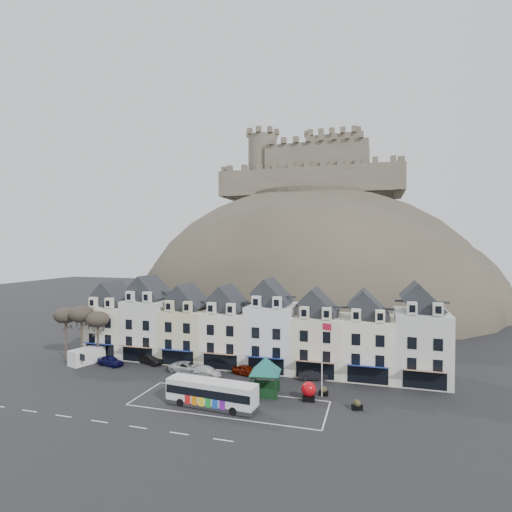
{
  "coord_description": "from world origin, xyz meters",
  "views": [
    {
      "loc": [
        17.84,
        -40.92,
        17.96
      ],
      "look_at": [
        -1.62,
        24.0,
        16.19
      ],
      "focal_mm": 28.0,
      "sensor_mm": 36.0,
      "label": 1
    }
  ],
  "objects": [
    {
      "name": "tree_left_near",
      "position": [
        -23.0,
        10.5,
        6.55
      ],
      "size": [
        3.43,
        3.43,
        7.84
      ],
      "color": "#392F24",
      "rests_on": "ground"
    },
    {
      "name": "ground",
      "position": [
        0.0,
        0.0,
        0.0
      ],
      "size": [
        300.0,
        300.0,
        0.0
      ],
      "primitive_type": "plane",
      "color": "black",
      "rests_on": "ground"
    },
    {
      "name": "castle_hill",
      "position": [
        1.25,
        68.95,
        0.11
      ],
      "size": [
        100.0,
        76.0,
        68.0
      ],
      "color": "#3B362E",
      "rests_on": "ground"
    },
    {
      "name": "bus",
      "position": [
        0.5,
        -0.29,
        1.63
      ],
      "size": [
        10.6,
        3.29,
        2.94
      ],
      "rotation": [
        0.0,
        0.0,
        -0.08
      ],
      "color": "#262628",
      "rests_on": "ground"
    },
    {
      "name": "tree_left_mid",
      "position": [
        -26.0,
        10.5,
        7.24
      ],
      "size": [
        3.78,
        3.78,
        8.64
      ],
      "color": "#392F24",
      "rests_on": "ground"
    },
    {
      "name": "coach_bay_markings",
      "position": [
        2.0,
        1.25,
        0.0
      ],
      "size": [
        22.0,
        7.5,
        0.01
      ],
      "primitive_type": "cube",
      "color": "silver",
      "rests_on": "ground"
    },
    {
      "name": "planter_east",
      "position": [
        16.05,
        3.55,
        0.55
      ],
      "size": [
        1.26,
        0.91,
        1.14
      ],
      "rotation": [
        0.0,
        0.0,
        0.33
      ],
      "color": "black",
      "rests_on": "ground"
    },
    {
      "name": "car_white",
      "position": [
        -4.4,
        9.5,
        0.63
      ],
      "size": [
        4.66,
        2.81,
        1.26
      ],
      "primitive_type": "imported",
      "rotation": [
        0.0,
        0.0,
        1.31
      ],
      "color": "white",
      "rests_on": "ground"
    },
    {
      "name": "red_buoy",
      "position": [
        10.53,
        4.78,
        1.09
      ],
      "size": [
        1.73,
        1.73,
        2.14
      ],
      "rotation": [
        0.0,
        0.0,
        0.15
      ],
      "color": "black",
      "rests_on": "ground"
    },
    {
      "name": "car_navy",
      "position": [
        -20.0,
        9.5,
        0.73
      ],
      "size": [
        4.53,
        2.57,
        1.45
      ],
      "primitive_type": "imported",
      "rotation": [
        0.0,
        0.0,
        1.36
      ],
      "color": "#0B0C3B",
      "rests_on": "ground"
    },
    {
      "name": "planter_west",
      "position": [
        12.0,
        6.7,
        0.53
      ],
      "size": [
        1.1,
        0.77,
        1.1
      ],
      "rotation": [
        0.0,
        0.0,
        0.0
      ],
      "color": "black",
      "rests_on": "ground"
    },
    {
      "name": "white_van",
      "position": [
        -24.25,
        9.5,
        1.15
      ],
      "size": [
        3.49,
        5.45,
        2.3
      ],
      "rotation": [
        0.0,
        0.0,
        -0.28
      ],
      "color": "white",
      "rests_on": "ground"
    },
    {
      "name": "townhouse_terrace",
      "position": [
        0.15,
        15.97,
        5.3
      ],
      "size": [
        54.4,
        9.35,
        11.8
      ],
      "color": "white",
      "rests_on": "ground"
    },
    {
      "name": "flagpole",
      "position": [
        11.94,
        6.3,
        5.19
      ],
      "size": [
        1.22,
        0.59,
        9.08
      ],
      "rotation": [
        0.0,
        0.0,
        -0.41
      ],
      "color": "silver",
      "rests_on": "ground"
    },
    {
      "name": "tree_left_far",
      "position": [
        -29.0,
        10.5,
        6.9
      ],
      "size": [
        3.61,
        3.61,
        8.24
      ],
      "color": "#392F24",
      "rests_on": "ground"
    },
    {
      "name": "car_black",
      "position": [
        -14.78,
        12.0,
        0.72
      ],
      "size": [
        4.65,
        2.95,
        1.45
      ],
      "primitive_type": "imported",
      "rotation": [
        0.0,
        0.0,
        1.22
      ],
      "color": "black",
      "rests_on": "ground"
    },
    {
      "name": "car_maroon",
      "position": [
        0.8,
        11.16,
        0.69
      ],
      "size": [
        4.37,
        2.72,
        1.39
      ],
      "primitive_type": "imported",
      "rotation": [
        0.0,
        0.0,
        1.29
      ],
      "color": "#551104",
      "rests_on": "ground"
    },
    {
      "name": "car_silver",
      "position": [
        -7.5,
        9.9,
        0.74
      ],
      "size": [
        5.37,
        2.79,
        1.47
      ],
      "primitive_type": "imported",
      "rotation": [
        0.0,
        0.0,
        1.5
      ],
      "color": "silver",
      "rests_on": "ground"
    },
    {
      "name": "bus_shelter",
      "position": [
        5.24,
        5.06,
        3.51
      ],
      "size": [
        7.06,
        7.06,
        4.52
      ],
      "rotation": [
        0.0,
        0.0,
        0.13
      ],
      "color": "black",
      "rests_on": "ground"
    },
    {
      "name": "car_charcoal",
      "position": [
        10.0,
        12.0,
        0.65
      ],
      "size": [
        4.2,
        2.6,
        1.31
      ],
      "primitive_type": "imported",
      "rotation": [
        0.0,
        0.0,
        1.9
      ],
      "color": "black",
      "rests_on": "ground"
    },
    {
      "name": "castle",
      "position": [
        0.51,
        75.93,
        40.19
      ],
      "size": [
        50.2,
        22.2,
        22.0
      ],
      "color": "brown",
      "rests_on": "ground"
    }
  ]
}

